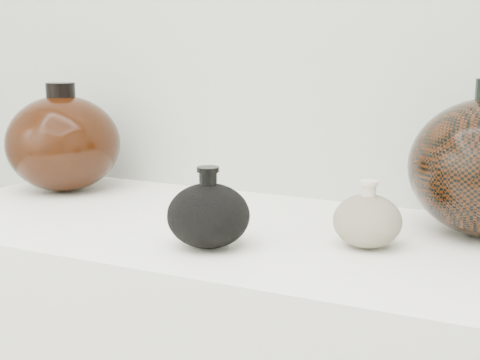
% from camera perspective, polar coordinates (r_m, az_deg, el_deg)
% --- Properties ---
extents(black_gourd_vase, '(0.15, 0.15, 0.12)m').
position_cam_1_polar(black_gourd_vase, '(0.97, -2.71, -2.98)').
color(black_gourd_vase, black).
rests_on(black_gourd_vase, display_counter).
extents(cream_gourd_vase, '(0.12, 0.12, 0.10)m').
position_cam_1_polar(cream_gourd_vase, '(0.99, 10.81, -3.40)').
color(cream_gourd_vase, beige).
rests_on(cream_gourd_vase, display_counter).
extents(left_round_pot, '(0.24, 0.24, 0.22)m').
position_cam_1_polar(left_round_pot, '(1.40, -14.85, 3.07)').
color(left_round_pot, black).
rests_on(left_round_pot, display_counter).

